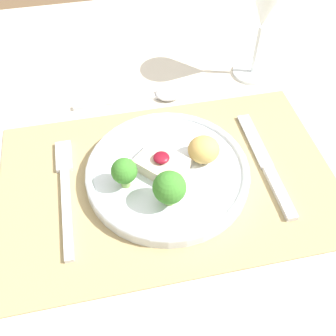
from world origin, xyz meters
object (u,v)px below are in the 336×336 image
Objects in this scene: knife at (269,169)px; wine_glass_near at (266,4)px; dinner_plate at (168,171)px; spoon at (154,96)px; fork at (65,186)px.

wine_glass_near reaches higher than knife.
dinner_plate is at bearing 174.16° from knife.
knife is 1.08× the size of wine_glass_near.
dinner_plate reaches higher than knife.
dinner_plate is at bearing -98.37° from spoon.
dinner_plate is 1.14× the size of fork.
knife is 1.09× the size of spoon.
wine_glass_near reaches higher than fork.
spoon is (-0.14, 0.20, -0.00)m from knife.
wine_glass_near is (0.36, 0.21, 0.13)m from fork.
spoon is at bearing 125.08° from knife.
dinner_plate is 1.25× the size of spoon.
fork is 0.30m from knife.
wine_glass_near is at bearing 4.91° from spoon.
fork is at bearing -150.33° from wine_glass_near.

